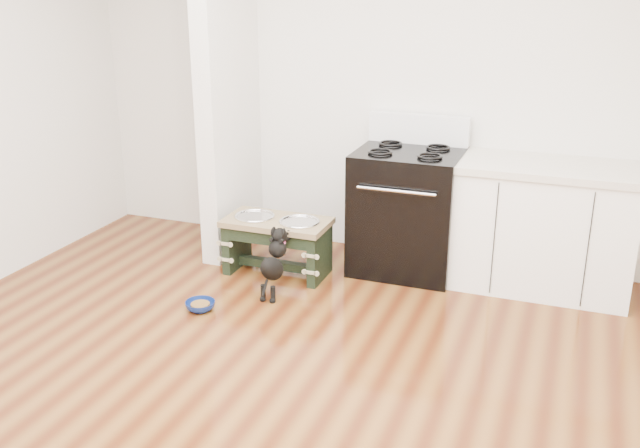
% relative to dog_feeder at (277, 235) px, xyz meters
% --- Properties ---
extents(ground, '(5.00, 5.00, 0.00)m').
position_rel_dog_feeder_xyz_m(ground, '(0.63, -1.73, -0.30)').
color(ground, '#4B200D').
rests_on(ground, ground).
extents(room_shell, '(5.00, 5.00, 5.00)m').
position_rel_dog_feeder_xyz_m(room_shell, '(0.63, -1.73, 1.32)').
color(room_shell, silver).
rests_on(room_shell, ground).
extents(partition_wall, '(0.15, 0.80, 2.70)m').
position_rel_dog_feeder_xyz_m(partition_wall, '(-0.55, 0.37, 1.05)').
color(partition_wall, silver).
rests_on(partition_wall, ground).
extents(oven_range, '(0.76, 0.69, 1.14)m').
position_rel_dog_feeder_xyz_m(oven_range, '(0.88, 0.42, 0.18)').
color(oven_range, black).
rests_on(oven_range, ground).
extents(cabinet_run, '(1.24, 0.64, 0.91)m').
position_rel_dog_feeder_xyz_m(cabinet_run, '(1.86, 0.44, 0.15)').
color(cabinet_run, white).
rests_on(cabinet_run, ground).
extents(dog_feeder, '(0.77, 0.41, 0.44)m').
position_rel_dog_feeder_xyz_m(dog_feeder, '(0.00, 0.00, 0.00)').
color(dog_feeder, black).
rests_on(dog_feeder, ground).
extents(puppy, '(0.14, 0.40, 0.47)m').
position_rel_dog_feeder_xyz_m(puppy, '(0.14, -0.36, -0.04)').
color(puppy, black).
rests_on(puppy, ground).
extents(floor_bowl, '(0.26, 0.26, 0.06)m').
position_rel_dog_feeder_xyz_m(floor_bowl, '(-0.23, -0.76, -0.27)').
color(floor_bowl, navy).
rests_on(floor_bowl, ground).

